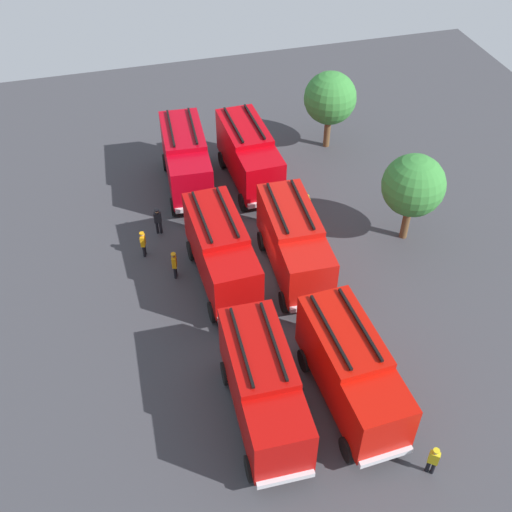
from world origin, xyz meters
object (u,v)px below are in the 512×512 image
object	(u,v)px
fire_truck_3	(249,154)
fire_truck_5	(351,370)
firefighter_3	(433,460)
fire_truck_2	(263,387)
fire_truck_4	(294,242)
firefighter_4	(143,243)
fire_truck_1	(221,251)
traffic_cone_0	(216,223)
firefighter_2	(306,206)
firefighter_1	(158,220)
tree_1	(413,186)
firefighter_0	(174,264)
tree_0	(330,98)
fire_truck_0	(186,158)

from	to	relation	value
fire_truck_3	fire_truck_5	xyz separation A→B (m)	(17.49, 0.00, 0.00)
firefighter_3	fire_truck_2	bearing A→B (deg)	-88.98
fire_truck_4	firefighter_4	size ratio (longest dim) A/B	4.39
fire_truck_2	fire_truck_5	size ratio (longest dim) A/B	0.99
fire_truck_1	traffic_cone_0	xyz separation A→B (m)	(-4.47, 0.64, -1.85)
firefighter_2	fire_truck_3	bearing A→B (deg)	-149.95
firefighter_3	traffic_cone_0	size ratio (longest dim) A/B	2.78
firefighter_1	traffic_cone_0	world-z (taller)	firefighter_1
firefighter_1	firefighter_3	distance (m)	20.03
firefighter_2	fire_truck_2	bearing A→B (deg)	-22.81
fire_truck_4	tree_1	world-z (taller)	tree_1
fire_truck_3	firefighter_0	bearing A→B (deg)	-41.59
firefighter_2	traffic_cone_0	xyz separation A→B (m)	(-0.65, -5.42, -0.71)
fire_truck_2	tree_1	bearing A→B (deg)	131.95
fire_truck_2	traffic_cone_0	distance (m)	13.52
fire_truck_5	tree_0	size ratio (longest dim) A/B	1.33
fire_truck_4	fire_truck_5	size ratio (longest dim) A/B	1.00
fire_truck_1	firefighter_3	xyz separation A→B (m)	(13.29, 5.74, -1.22)
tree_0	firefighter_2	bearing A→B (deg)	-28.48
firefighter_1	tree_1	size ratio (longest dim) A/B	0.32
fire_truck_2	fire_truck_3	size ratio (longest dim) A/B	1.00
fire_truck_3	tree_1	bearing A→B (deg)	41.62
fire_truck_1	fire_truck_3	world-z (taller)	same
fire_truck_3	firefighter_2	bearing A→B (deg)	24.42
traffic_cone_0	firefighter_2	bearing A→B (deg)	83.12
traffic_cone_0	fire_truck_2	bearing A→B (deg)	-3.58
fire_truck_4	firefighter_0	bearing A→B (deg)	-99.31
fire_truck_2	tree_1	distance (m)	14.95
firefighter_2	fire_truck_4	bearing A→B (deg)	-23.91
firefighter_2	traffic_cone_0	bearing A→B (deg)	-93.47
fire_truck_2	firefighter_2	world-z (taller)	fire_truck_2
fire_truck_4	firefighter_2	xyz separation A→B (m)	(-4.17, 2.15, -1.15)
fire_truck_2	firefighter_2	bearing A→B (deg)	155.29
fire_truck_2	firefighter_4	world-z (taller)	fire_truck_2
firefighter_0	firefighter_4	xyz separation A→B (m)	(-2.21, -1.41, -0.03)
tree_1	firefighter_2	bearing A→B (deg)	-121.15
fire_truck_3	traffic_cone_0	xyz separation A→B (m)	(3.98, -3.10, -1.85)
firefighter_3	tree_1	world-z (taller)	tree_1
fire_truck_1	firefighter_1	size ratio (longest dim) A/B	4.14
firefighter_4	traffic_cone_0	distance (m)	4.72
firefighter_1	firefighter_4	xyz separation A→B (m)	(1.73, -1.11, -0.06)
fire_truck_0	firefighter_4	world-z (taller)	fire_truck_0
fire_truck_5	firefighter_3	size ratio (longest dim) A/B	4.38
fire_truck_4	tree_1	size ratio (longest dim) A/B	1.33
firefighter_2	tree_0	bearing A→B (deg)	154.92
fire_truck_0	fire_truck_1	size ratio (longest dim) A/B	1.01
fire_truck_5	tree_0	bearing A→B (deg)	159.61
fire_truck_2	tree_1	xyz separation A→B (m)	(-9.65, 11.32, 1.54)
fire_truck_5	firefighter_0	distance (m)	11.78
fire_truck_1	tree_1	world-z (taller)	tree_1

